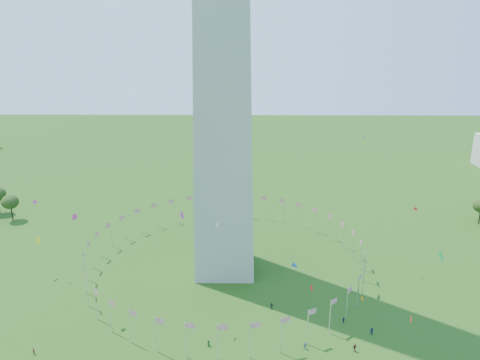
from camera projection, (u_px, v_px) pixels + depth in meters
The scene contains 2 objects.
flag_ring at pixel (225, 255), 138.23m from camera, with size 80.24×80.24×9.00m.
kites_aloft at pixel (250, 254), 109.95m from camera, with size 114.44×72.10×35.39m.
Camera 1 is at (5.77, -74.08, 69.25)m, focal length 35.00 mm.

